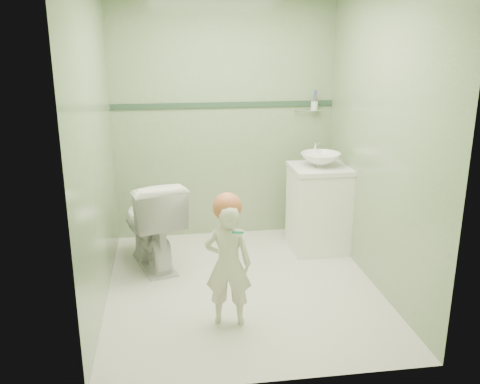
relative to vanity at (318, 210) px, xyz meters
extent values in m
plane|color=silver|center=(-0.84, -0.70, -0.40)|extent=(2.50, 2.50, 0.00)
cube|color=gray|center=(-0.84, 0.55, 0.80)|extent=(2.20, 0.04, 2.40)
cube|color=gray|center=(-0.84, -1.95, 0.80)|extent=(2.20, 0.04, 2.40)
cube|color=gray|center=(-1.94, -0.70, 0.80)|extent=(0.04, 2.50, 2.40)
cube|color=gray|center=(0.26, -0.70, 0.80)|extent=(0.04, 2.50, 2.40)
cube|color=#2A4633|center=(-0.84, 0.54, 0.95)|extent=(2.20, 0.02, 0.05)
cube|color=white|center=(0.00, 0.00, 0.00)|extent=(0.52, 0.50, 0.80)
cube|color=white|center=(0.00, 0.00, 0.41)|extent=(0.54, 0.52, 0.04)
imported|color=white|center=(0.00, 0.00, 0.49)|extent=(0.37, 0.37, 0.13)
cylinder|color=silver|center=(0.00, 0.20, 0.55)|extent=(0.03, 0.03, 0.18)
cylinder|color=silver|center=(0.00, 0.15, 0.63)|extent=(0.02, 0.12, 0.02)
cylinder|color=silver|center=(0.00, 0.50, 0.88)|extent=(0.26, 0.02, 0.02)
cylinder|color=silver|center=(0.06, 0.48, 0.93)|extent=(0.07, 0.07, 0.09)
cylinder|color=#B42B37|center=(0.07, 0.48, 1.00)|extent=(0.01, 0.01, 0.17)
cylinder|color=blue|center=(0.05, 0.48, 1.00)|extent=(0.01, 0.01, 0.17)
cylinder|color=#8D57B8|center=(0.06, 0.47, 1.00)|extent=(0.01, 0.01, 0.17)
cylinder|color=blue|center=(0.05, 0.47, 1.00)|extent=(0.01, 0.01, 0.17)
imported|color=white|center=(-1.58, -0.16, 0.01)|extent=(0.67, 0.90, 0.82)
imported|color=silver|center=(-1.02, -1.23, 0.06)|extent=(0.37, 0.28, 0.91)
sphere|color=#C5643B|center=(-1.02, -1.20, 0.48)|extent=(0.20, 0.20, 0.20)
cylinder|color=#05805A|center=(-0.97, -1.37, 0.35)|extent=(0.10, 0.12, 0.06)
cube|color=white|center=(-1.02, -1.31, 0.39)|extent=(0.03, 0.03, 0.02)
camera|label=1|loc=(-1.43, -4.57, 1.62)|focal=38.96mm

